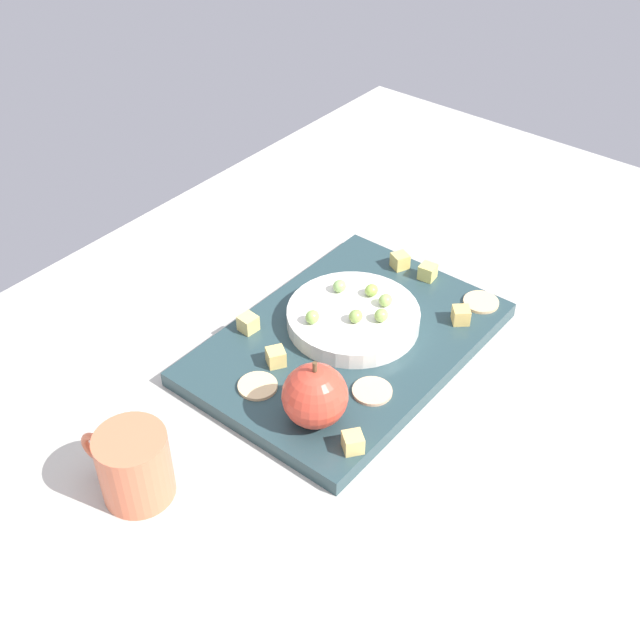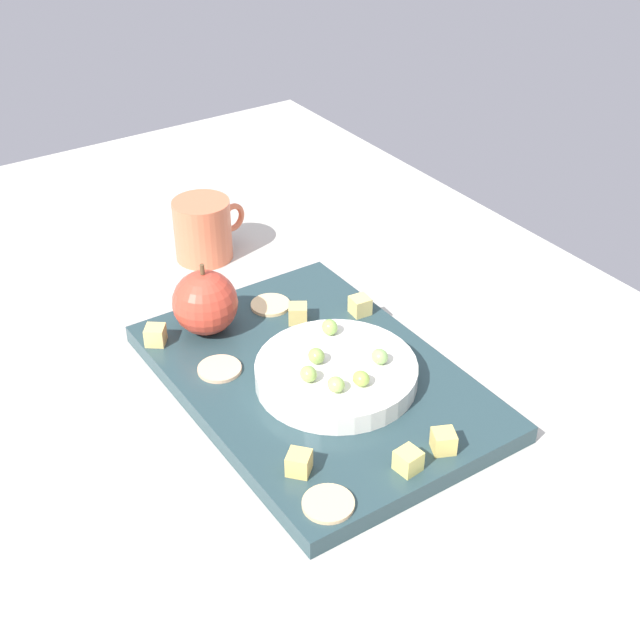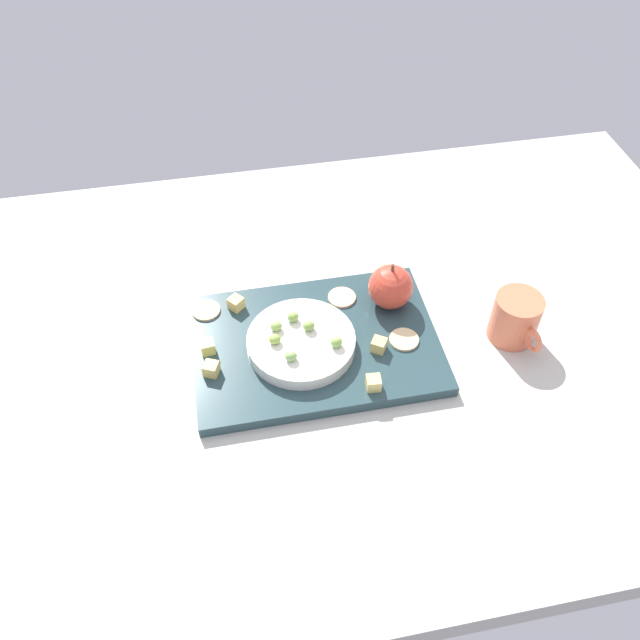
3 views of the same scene
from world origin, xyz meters
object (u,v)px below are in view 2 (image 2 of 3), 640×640
at_px(cheese_cube_2, 155,335).
at_px(cheese_cube_1, 298,314).
at_px(grape_2, 361,379).
at_px(grape_3, 330,327).
at_px(grape_0, 316,356).
at_px(cheese_cube_4, 299,463).
at_px(cup, 204,229).
at_px(cracker_1, 328,504).
at_px(cheese_cube_3, 444,441).
at_px(cheese_cube_5, 408,461).
at_px(platter, 316,381).
at_px(grape_5, 310,373).
at_px(cracker_0, 270,305).
at_px(grape_1, 380,357).
at_px(serving_dish, 336,373).
at_px(cracker_2, 220,369).
at_px(apple_whole, 205,303).
at_px(cheese_cube_0, 360,306).
at_px(grape_4, 336,384).

bearing_deg(cheese_cube_2, cheese_cube_1, -108.26).
height_order(grape_2, grape_3, grape_3).
height_order(grape_0, grape_2, same).
bearing_deg(cheese_cube_4, cup, -16.40).
xyz_separation_m(cheese_cube_2, cracker_1, (-0.31, -0.02, -0.01)).
relative_size(cheese_cube_3, grape_2, 1.14).
bearing_deg(cheese_cube_5, platter, -3.26).
bearing_deg(cheese_cube_1, grape_5, 152.48).
bearing_deg(grape_2, cracker_0, -4.36).
height_order(cheese_cube_3, grape_1, grape_1).
relative_size(serving_dish, cracker_0, 3.61).
xyz_separation_m(cracker_0, grape_1, (-0.18, -0.02, 0.03)).
distance_m(cheese_cube_3, cup, 0.48).
bearing_deg(cheese_cube_2, cheese_cube_4, -174.95).
distance_m(cheese_cube_4, grape_1, 0.16).
distance_m(cracker_2, grape_1, 0.17).
relative_size(apple_whole, grape_0, 3.98).
relative_size(serving_dish, cheese_cube_5, 8.02).
height_order(cheese_cube_0, cheese_cube_2, same).
distance_m(cheese_cube_3, cheese_cube_4, 0.14).
height_order(cheese_cube_3, grape_5, grape_5).
bearing_deg(grape_5, cheese_cube_3, -155.46).
distance_m(grape_1, grape_2, 0.04).
distance_m(cracker_1, cup, 0.50).
relative_size(cracker_2, grape_2, 2.53).
bearing_deg(grape_1, apple_whole, 30.47).
relative_size(cheese_cube_5, grape_5, 1.14).
height_order(cheese_cube_2, cracker_2, cheese_cube_2).
xyz_separation_m(serving_dish, grape_3, (0.05, -0.03, 0.02)).
relative_size(cheese_cube_5, cup, 0.20).
distance_m(cheese_cube_3, cracker_2, 0.25).
bearing_deg(grape_0, grape_4, 168.98).
relative_size(grape_2, grape_3, 1.00).
distance_m(cracker_0, grape_2, 0.20).
bearing_deg(cracker_0, cracker_2, 125.14).
xyz_separation_m(platter, cheese_cube_3, (-0.16, -0.03, 0.02)).
xyz_separation_m(platter, grape_3, (0.03, -0.04, 0.04)).
relative_size(cheese_cube_0, grape_0, 1.14).
bearing_deg(serving_dish, grape_2, -177.29).
xyz_separation_m(cheese_cube_4, cracker_0, (0.25, -0.12, -0.01)).
height_order(apple_whole, grape_5, apple_whole).
height_order(cheese_cube_1, cheese_cube_2, same).
relative_size(platter, cheese_cube_0, 18.29).
bearing_deg(cracker_2, cheese_cube_1, -74.77).
bearing_deg(cheese_cube_3, grape_5, 24.54).
relative_size(cracker_2, grape_1, 2.53).
relative_size(grape_1, cup, 0.17).
distance_m(cracker_1, cracker_2, 0.22).
xyz_separation_m(serving_dish, cracker_2, (0.08, 0.09, -0.01)).
xyz_separation_m(cheese_cube_2, cheese_cube_5, (-0.31, -0.11, 0.00)).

